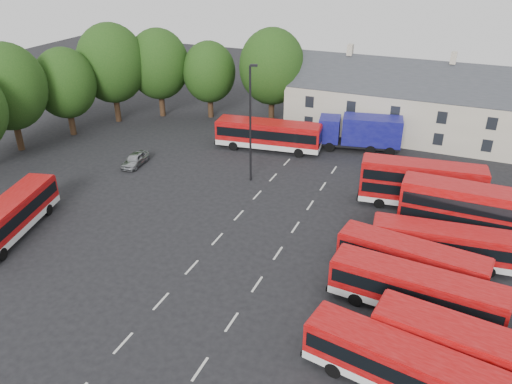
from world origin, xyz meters
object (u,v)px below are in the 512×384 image
at_px(lamppost, 251,121).
at_px(bus_dd_south, 475,212).
at_px(box_truck, 361,131).
at_px(silver_car, 135,159).
at_px(bus_west, 10,215).
at_px(bus_row_a, 403,365).

bearing_deg(lamppost, bus_dd_south, -9.68).
relative_size(box_truck, silver_car, 2.34).
bearing_deg(box_truck, silver_car, -157.77).
relative_size(bus_dd_south, bus_west, 1.03).
relative_size(bus_dd_south, box_truck, 1.21).
relative_size(bus_dd_south, silver_car, 2.83).
distance_m(bus_dd_south, silver_car, 32.00).
bearing_deg(bus_row_a, box_truck, 115.67).
bearing_deg(bus_dd_south, box_truck, 128.72).
distance_m(bus_west, lamppost, 21.24).
bearing_deg(bus_dd_south, bus_row_a, -99.10).
bearing_deg(bus_west, lamppost, -54.12).
bearing_deg(bus_row_a, bus_west, -177.17).
bearing_deg(lamppost, bus_west, -129.16).
bearing_deg(silver_car, lamppost, 0.63).
relative_size(bus_west, box_truck, 1.17).
bearing_deg(bus_dd_south, lamppost, 170.92).
height_order(bus_west, box_truck, box_truck).
distance_m(bus_west, box_truck, 34.86).
bearing_deg(box_truck, bus_dd_south, -62.40).
xyz_separation_m(box_truck, lamppost, (-7.93, -11.60, 3.76)).
xyz_separation_m(box_truck, silver_car, (-20.15, -12.96, -1.48)).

